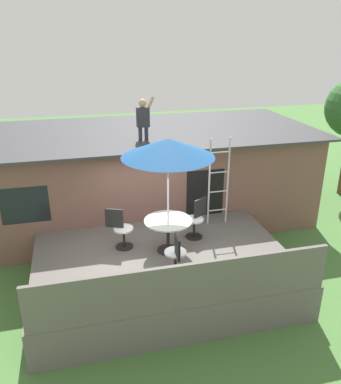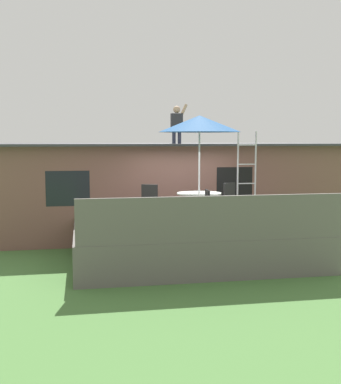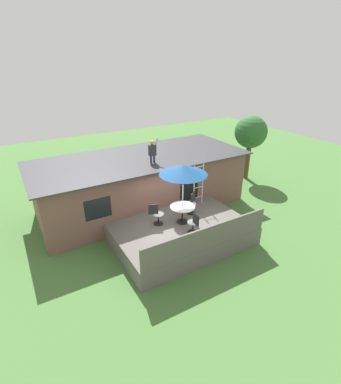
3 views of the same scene
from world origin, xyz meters
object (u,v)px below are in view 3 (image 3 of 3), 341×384
patio_chair_near (194,223)px  patio_umbrella (183,170)px  patio_table (182,210)px  step_ladder (199,182)px  patio_chair_left (157,214)px  person_figure (153,150)px  patio_chair_right (192,203)px  backyard_tree (251,133)px

patio_chair_near → patio_umbrella: bearing=0.0°
patio_table → step_ladder: bearing=34.2°
step_ladder → patio_chair_near: (-1.59, -1.97, -0.64)m
patio_chair_left → person_figure: bearing=88.5°
patio_chair_left → patio_chair_right: size_ratio=1.00×
patio_umbrella → patio_chair_right: size_ratio=2.76×
patio_table → person_figure: bearing=90.7°
patio_table → patio_chair_near: 0.95m
backyard_tree → patio_chair_left: bearing=-158.4°
step_ladder → backyard_tree: bearing=24.8°
step_ladder → person_figure: (-1.55, 1.50, 1.38)m
step_ladder → person_figure: person_figure is taller
patio_table → patio_chair_left: size_ratio=1.13×
step_ladder → person_figure: 2.56m
patio_chair_left → patio_chair_right: (1.78, 0.08, 0.00)m
patio_table → step_ladder: size_ratio=0.47×
person_figure → backyard_tree: bearing=8.8°
person_figure → backyard_tree: size_ratio=0.28×
person_figure → patio_chair_near: person_figure is taller
step_ladder → patio_chair_right: (-0.72, -0.54, -0.64)m
patio_chair_near → patio_chair_left: bearing=38.4°
patio_table → person_figure: person_figure is taller
backyard_tree → person_figure: bearing=-171.2°
patio_chair_left → backyard_tree: (8.15, 3.23, 1.69)m
patio_table → backyard_tree: size_ratio=0.26×
patio_umbrella → patio_chair_near: patio_umbrella is taller
patio_umbrella → person_figure: size_ratio=2.29×
patio_chair_right → person_figure: bearing=-99.6°
patio_umbrella → step_ladder: bearing=34.2°
patio_chair_near → person_figure: bearing=3.5°
patio_umbrella → patio_chair_left: bearing=157.1°
person_figure → patio_chair_right: 2.99m
person_figure → backyard_tree: (7.20, 1.12, -0.34)m
patio_chair_left → patio_chair_right: 1.79m
step_ladder → patio_chair_near: bearing=-128.9°
step_ladder → patio_umbrella: bearing=-145.8°
patio_chair_left → backyard_tree: backyard_tree is taller
patio_table → patio_chair_left: bearing=157.1°
patio_table → step_ladder: (1.52, 1.03, 0.51)m
backyard_tree → patio_chair_right: bearing=-153.7°
person_figure → backyard_tree: 7.29m
person_figure → backyard_tree: backyard_tree is taller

